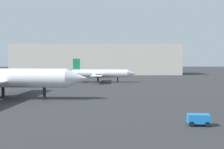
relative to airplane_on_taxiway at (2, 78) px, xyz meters
name	(u,v)px	position (x,y,z in m)	size (l,w,h in m)	color
airplane_on_taxiway	(2,78)	(0.00, 0.00, 0.00)	(31.19, 28.97, 11.74)	white
airplane_distant	(99,74)	(16.36, 39.77, -1.08)	(23.03, 17.91, 7.70)	white
baggage_cart	(198,119)	(29.86, -21.46, -3.18)	(2.51, 1.57, 1.30)	#1972BF
terminal_building	(96,60)	(12.36, 93.07, 3.52)	(82.75, 21.55, 14.91)	beige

